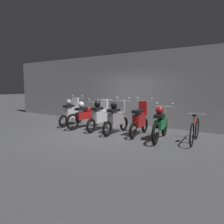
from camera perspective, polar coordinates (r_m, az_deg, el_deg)
name	(u,v)px	position (r m, az deg, el deg)	size (l,w,h in m)	color
ground_plane	(102,133)	(7.68, -2.74, -5.78)	(80.00, 80.00, 0.00)	#4C4C4F
back_wall	(134,89)	(9.52, 5.97, 6.17)	(16.00, 0.30, 3.14)	#ADADB2
motorbike_slot_0	(72,112)	(9.37, -10.83, -0.07)	(0.58, 1.67, 1.29)	black
motorbike_slot_1	(85,115)	(8.74, -7.36, -0.76)	(0.59, 1.95, 1.15)	black
motorbike_slot_2	(100,116)	(8.17, -3.25, -0.99)	(0.56, 1.68, 1.18)	black
motorbike_slot_3	(116,118)	(7.60, 1.21, -1.55)	(0.59, 1.68, 1.29)	black
motorbike_slot_4	(140,120)	(7.37, 7.48, -2.19)	(0.59, 1.68, 1.29)	black
motorbike_slot_5	(161,123)	(6.85, 12.94, -3.00)	(0.58, 1.94, 1.15)	black
bicycle	(195,131)	(6.84, 21.37, -4.73)	(0.50, 1.73, 0.89)	black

